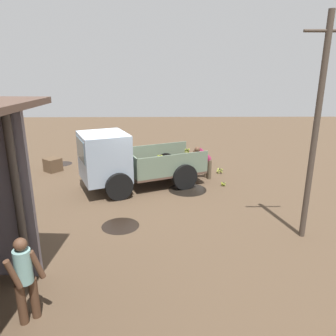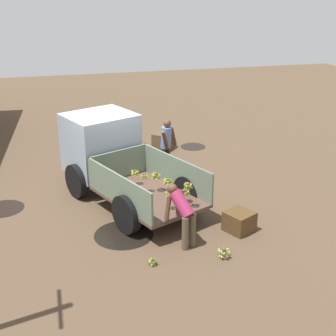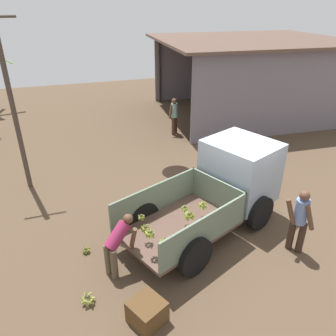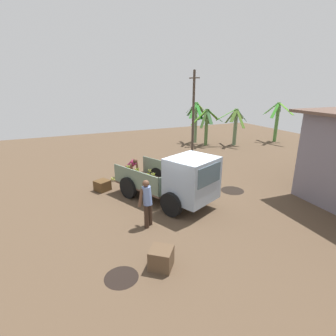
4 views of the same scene
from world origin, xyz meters
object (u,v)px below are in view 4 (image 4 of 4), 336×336
(wooden_crate_0, at_px, (102,185))
(person_worker_loading, at_px, (131,168))
(person_bystander_near_shed, at_px, (310,169))
(person_foreground_visitor, at_px, (147,201))
(banana_bunch_on_ground_0, at_px, (142,176))
(banana_bunch_on_ground_1, at_px, (114,178))
(utility_pole, at_px, (193,116))
(cargo_truck, at_px, (183,180))
(wooden_crate_1, at_px, (161,258))

(wooden_crate_0, bearing_deg, person_worker_loading, 99.68)
(person_worker_loading, bearing_deg, person_bystander_near_shed, 34.83)
(person_foreground_visitor, height_order, banana_bunch_on_ground_0, person_foreground_visitor)
(banana_bunch_on_ground_0, distance_m, banana_bunch_on_ground_1, 1.53)
(utility_pole, bearing_deg, person_foreground_visitor, -40.48)
(person_bystander_near_shed, height_order, banana_bunch_on_ground_0, person_bystander_near_shed)
(person_bystander_near_shed, xyz_separation_m, banana_bunch_on_ground_0, (-4.61, -6.77, -0.82))
(person_worker_loading, bearing_deg, person_foreground_visitor, -36.96)
(cargo_truck, relative_size, person_foreground_visitor, 2.80)
(cargo_truck, bearing_deg, person_worker_loading, 176.12)
(banana_bunch_on_ground_1, bearing_deg, utility_pole, 103.78)
(utility_pole, bearing_deg, wooden_crate_0, -69.08)
(cargo_truck, relative_size, person_worker_loading, 3.52)
(person_worker_loading, distance_m, banana_bunch_on_ground_1, 1.24)
(cargo_truck, height_order, wooden_crate_0, cargo_truck)
(person_foreground_visitor, distance_m, person_bystander_near_shed, 8.27)
(utility_pole, relative_size, banana_bunch_on_ground_0, 26.50)
(person_bystander_near_shed, relative_size, banana_bunch_on_ground_0, 7.83)
(cargo_truck, xyz_separation_m, banana_bunch_on_ground_0, (-3.93, -0.34, -1.04))
(cargo_truck, distance_m, banana_bunch_on_ground_1, 4.56)
(banana_bunch_on_ground_1, bearing_deg, cargo_truck, 24.85)
(cargo_truck, bearing_deg, person_foreground_visitor, -88.01)
(person_worker_loading, bearing_deg, cargo_truck, -8.13)
(person_worker_loading, height_order, banana_bunch_on_ground_0, person_worker_loading)
(person_foreground_visitor, xyz_separation_m, person_bystander_near_shed, (-0.19, 8.26, -0.04))
(person_bystander_near_shed, bearing_deg, cargo_truck, 130.10)
(person_foreground_visitor, relative_size, banana_bunch_on_ground_1, 5.85)
(person_bystander_near_shed, bearing_deg, wooden_crate_1, 151.51)
(utility_pole, relative_size, person_foreground_visitor, 3.23)
(person_worker_loading, bearing_deg, wooden_crate_0, -108.03)
(utility_pole, xyz_separation_m, person_worker_loading, (2.08, -4.63, -2.06))
(banana_bunch_on_ground_0, relative_size, wooden_crate_1, 0.35)
(utility_pole, xyz_separation_m, banana_bunch_on_ground_1, (1.31, -5.34, -2.72))
(wooden_crate_0, bearing_deg, cargo_truck, 41.10)
(banana_bunch_on_ground_0, bearing_deg, wooden_crate_1, -15.28)
(person_bystander_near_shed, relative_size, wooden_crate_1, 2.75)
(banana_bunch_on_ground_0, bearing_deg, person_worker_loading, -50.90)
(person_foreground_visitor, distance_m, wooden_crate_1, 2.33)
(banana_bunch_on_ground_1, distance_m, wooden_crate_1, 7.12)
(person_bystander_near_shed, bearing_deg, banana_bunch_on_ground_0, 101.89)
(utility_pole, bearing_deg, person_worker_loading, -65.80)
(banana_bunch_on_ground_0, bearing_deg, cargo_truck, 4.97)
(cargo_truck, bearing_deg, person_bystander_near_shed, 60.49)
(person_foreground_visitor, bearing_deg, wooden_crate_0, -27.68)
(banana_bunch_on_ground_0, bearing_deg, wooden_crate_0, -68.17)
(cargo_truck, relative_size, wooden_crate_0, 8.00)
(utility_pole, bearing_deg, person_bystander_near_shed, 26.13)
(cargo_truck, bearing_deg, banana_bunch_on_ground_1, -178.61)
(banana_bunch_on_ground_0, relative_size, banana_bunch_on_ground_1, 0.71)
(utility_pole, height_order, person_foreground_visitor, utility_pole)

